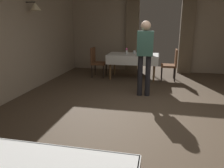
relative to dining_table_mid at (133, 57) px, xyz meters
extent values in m
plane|color=#4C3D2D|center=(0.74, -2.94, -0.66)|extent=(10.08, 10.08, 0.00)
cylinder|color=black|center=(-2.28, -1.74, 1.49)|extent=(0.24, 0.02, 0.02)
cone|color=beige|center=(-2.16, -1.74, 1.39)|extent=(0.26, 0.26, 0.18)
cube|color=gray|center=(-1.21, 1.26, 0.84)|extent=(2.50, 0.12, 3.00)
cube|color=gray|center=(2.69, 1.26, 0.84)|extent=(2.50, 0.12, 3.00)
cube|color=#70604C|center=(-0.18, 1.12, 0.68)|extent=(0.44, 0.14, 2.67)
cube|color=#70604C|center=(1.66, 1.12, 0.68)|extent=(0.44, 0.14, 2.67)
cube|color=white|center=(0.03, -5.36, -0.06)|extent=(1.29, 0.02, 0.30)
cylinder|color=brown|center=(-0.66, -0.34, -0.30)|extent=(0.06, 0.06, 0.71)
cylinder|color=brown|center=(0.66, -0.34, -0.30)|extent=(0.06, 0.06, 0.71)
cylinder|color=brown|center=(-0.66, 0.34, -0.30)|extent=(0.06, 0.06, 0.71)
cylinder|color=brown|center=(0.66, 0.34, -0.30)|extent=(0.06, 0.06, 0.71)
cube|color=brown|center=(0.00, 0.00, 0.07)|extent=(1.47, 0.84, 0.03)
cube|color=white|center=(0.00, 0.00, 0.09)|extent=(1.53, 0.90, 0.01)
cube|color=white|center=(0.00, -0.45, -0.04)|extent=(1.53, 0.02, 0.27)
cube|color=white|center=(0.00, 0.45, -0.04)|extent=(1.53, 0.02, 0.27)
cube|color=white|center=(-0.77, 0.00, -0.04)|extent=(0.02, 0.90, 0.27)
cube|color=white|center=(0.77, 0.00, -0.04)|extent=(0.02, 0.90, 0.27)
cylinder|color=black|center=(-0.89, 0.11, -0.45)|extent=(0.04, 0.04, 0.42)
cylinder|color=black|center=(-0.89, -0.27, -0.45)|extent=(0.04, 0.04, 0.42)
cylinder|color=black|center=(-1.27, 0.11, -0.45)|extent=(0.04, 0.04, 0.42)
cylinder|color=black|center=(-1.27, -0.27, -0.45)|extent=(0.04, 0.04, 0.42)
cube|color=brown|center=(-1.08, -0.08, -0.22)|extent=(0.44, 0.44, 0.06)
cube|color=brown|center=(-1.28, -0.08, 0.03)|extent=(0.05, 0.42, 0.48)
cylinder|color=black|center=(0.89, -0.23, -0.45)|extent=(0.04, 0.04, 0.42)
cylinder|color=black|center=(0.89, 0.15, -0.45)|extent=(0.04, 0.04, 0.42)
cylinder|color=black|center=(1.27, -0.23, -0.45)|extent=(0.04, 0.04, 0.42)
cylinder|color=black|center=(1.27, 0.15, -0.45)|extent=(0.04, 0.04, 0.42)
cube|color=brown|center=(1.08, -0.04, -0.22)|extent=(0.44, 0.44, 0.06)
cube|color=brown|center=(1.28, -0.04, 0.03)|extent=(0.05, 0.42, 0.48)
cylinder|color=silver|center=(-0.19, -0.10, 0.16)|extent=(0.06, 0.06, 0.13)
sphere|color=#D84C8C|center=(-0.19, -0.10, 0.25)|extent=(0.07, 0.07, 0.07)
cylinder|color=white|center=(-0.26, 0.26, 0.10)|extent=(0.22, 0.22, 0.01)
cylinder|color=silver|center=(0.02, 0.09, 0.14)|extent=(0.08, 0.08, 0.11)
cylinder|color=black|center=(0.55, -1.72, -0.18)|extent=(0.12, 0.12, 0.95)
cylinder|color=black|center=(0.37, -1.73, -0.18)|extent=(0.12, 0.12, 0.95)
cube|color=#33594C|center=(0.46, -1.72, 0.57)|extent=(0.37, 0.24, 0.55)
sphere|color=tan|center=(0.46, -1.72, 0.95)|extent=(0.22, 0.22, 0.22)
camera|label=1|loc=(0.76, -6.73, 0.99)|focal=35.03mm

